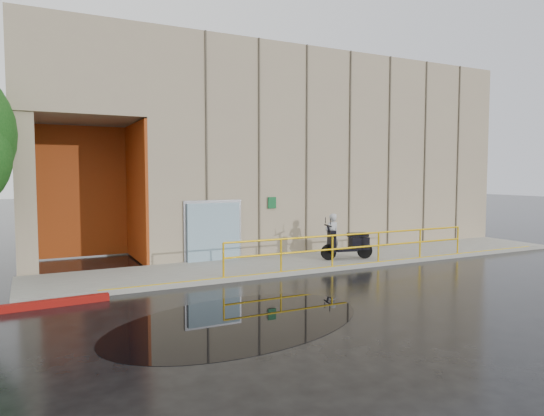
{
  "coord_description": "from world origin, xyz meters",
  "views": [
    {
      "loc": [
        -5.54,
        -9.95,
        3.15
      ],
      "look_at": [
        1.01,
        3.0,
        2.13
      ],
      "focal_mm": 32.0,
      "sensor_mm": 36.0,
      "label": 1
    }
  ],
  "objects": [
    {
      "name": "red_curb",
      "position": [
        -5.0,
        2.5,
        0.09
      ],
      "size": [
        2.41,
        0.31,
        0.18
      ],
      "primitive_type": "cube",
      "rotation": [
        0.0,
        0.0,
        0.05
      ],
      "color": "maroon",
      "rests_on": "ground"
    },
    {
      "name": "building",
      "position": [
        5.1,
        10.98,
        4.21
      ],
      "size": [
        20.0,
        10.17,
        8.0
      ],
      "color": "gray",
      "rests_on": "ground"
    },
    {
      "name": "sidewalk",
      "position": [
        4.0,
        4.5,
        0.07
      ],
      "size": [
        20.0,
        3.0,
        0.15
      ],
      "primitive_type": "cube",
      "color": "gray",
      "rests_on": "ground"
    },
    {
      "name": "person",
      "position": [
        4.25,
        4.59,
        0.94
      ],
      "size": [
        0.61,
        0.44,
        1.59
      ],
      "primitive_type": "imported",
      "rotation": [
        0.0,
        0.0,
        3.25
      ],
      "color": "#B3B3B8",
      "rests_on": "sidewalk"
    },
    {
      "name": "ground",
      "position": [
        0.0,
        0.0,
        0.0
      ],
      "size": [
        120.0,
        120.0,
        0.0
      ],
      "primitive_type": "plane",
      "color": "black",
      "rests_on": "ground"
    },
    {
      "name": "puddle",
      "position": [
        -1.59,
        -0.58,
        0.0
      ],
      "size": [
        6.74,
        5.02,
        0.01
      ],
      "primitive_type": "cube",
      "rotation": [
        0.0,
        0.0,
        0.23
      ],
      "color": "black",
      "rests_on": "ground"
    },
    {
      "name": "guardrail",
      "position": [
        4.25,
        3.15,
        0.68
      ],
      "size": [
        9.56,
        0.06,
        1.03
      ],
      "color": "#DCA70B",
      "rests_on": "sidewalk"
    },
    {
      "name": "scooter",
      "position": [
        4.5,
        3.97,
        1.0
      ],
      "size": [
        1.96,
        1.0,
        1.49
      ],
      "rotation": [
        0.0,
        0.0,
        -0.22
      ],
      "color": "black",
      "rests_on": "sidewalk"
    }
  ]
}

